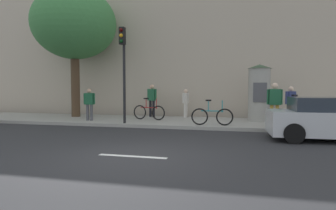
{
  "coord_description": "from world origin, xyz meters",
  "views": [
    {
      "loc": [
        2.57,
        -6.77,
        1.71
      ],
      "look_at": [
        0.44,
        2.0,
        1.19
      ],
      "focal_mm": 30.84,
      "sensor_mm": 36.0,
      "label": 1
    }
  ],
  "objects_px": {
    "pedestrian_in_dark_shirt": "(186,101)",
    "bicycle_upright": "(212,116)",
    "pedestrian_with_bag": "(152,97)",
    "bicycle_leaning": "(149,112)",
    "poster_column": "(259,92)",
    "street_tree": "(74,24)",
    "pedestrian_tallest": "(89,102)",
    "pedestrian_near_pole": "(275,101)",
    "traffic_light": "(123,59)",
    "parked_car_silver": "(335,120)",
    "pedestrian_in_light_jacket": "(291,101)"
  },
  "relations": [
    {
      "from": "traffic_light",
      "to": "pedestrian_near_pole",
      "type": "xyz_separation_m",
      "value": [
        6.4,
        0.28,
        -1.8
      ]
    },
    {
      "from": "pedestrian_near_pole",
      "to": "pedestrian_with_bag",
      "type": "distance_m",
      "value": 6.69
    },
    {
      "from": "pedestrian_in_light_jacket",
      "to": "pedestrian_with_bag",
      "type": "distance_m",
      "value": 7.04
    },
    {
      "from": "pedestrian_in_light_jacket",
      "to": "street_tree",
      "type": "bearing_deg",
      "value": 179.34
    },
    {
      "from": "traffic_light",
      "to": "bicycle_upright",
      "type": "xyz_separation_m",
      "value": [
        3.9,
        0.28,
        -2.47
      ]
    },
    {
      "from": "traffic_light",
      "to": "pedestrian_tallest",
      "type": "xyz_separation_m",
      "value": [
        -2.07,
        0.71,
        -1.96
      ]
    },
    {
      "from": "poster_column",
      "to": "parked_car_silver",
      "type": "distance_m",
      "value": 4.61
    },
    {
      "from": "traffic_light",
      "to": "poster_column",
      "type": "xyz_separation_m",
      "value": [
        5.94,
        2.41,
        -1.48
      ]
    },
    {
      "from": "pedestrian_in_light_jacket",
      "to": "pedestrian_in_dark_shirt",
      "type": "distance_m",
      "value": 5.23
    },
    {
      "from": "street_tree",
      "to": "pedestrian_in_dark_shirt",
      "type": "relative_size",
      "value": 4.61
    },
    {
      "from": "pedestrian_with_bag",
      "to": "parked_car_silver",
      "type": "relative_size",
      "value": 0.42
    },
    {
      "from": "bicycle_leaning",
      "to": "pedestrian_tallest",
      "type": "bearing_deg",
      "value": -159.04
    },
    {
      "from": "street_tree",
      "to": "poster_column",
      "type": "bearing_deg",
      "value": 0.32
    },
    {
      "from": "bicycle_leaning",
      "to": "traffic_light",
      "type": "bearing_deg",
      "value": -110.02
    },
    {
      "from": "pedestrian_in_dark_shirt",
      "to": "pedestrian_in_light_jacket",
      "type": "bearing_deg",
      "value": -11.59
    },
    {
      "from": "pedestrian_in_light_jacket",
      "to": "pedestrian_in_dark_shirt",
      "type": "relative_size",
      "value": 1.08
    },
    {
      "from": "poster_column",
      "to": "pedestrian_with_bag",
      "type": "bearing_deg",
      "value": 172.13
    },
    {
      "from": "street_tree",
      "to": "parked_car_silver",
      "type": "relative_size",
      "value": 1.65
    },
    {
      "from": "pedestrian_near_pole",
      "to": "bicycle_leaning",
      "type": "xyz_separation_m",
      "value": [
        -5.76,
        1.47,
        -0.67
      ]
    },
    {
      "from": "pedestrian_tallest",
      "to": "traffic_light",
      "type": "bearing_deg",
      "value": -18.84
    },
    {
      "from": "poster_column",
      "to": "pedestrian_near_pole",
      "type": "distance_m",
      "value": 2.21
    },
    {
      "from": "poster_column",
      "to": "bicycle_upright",
      "type": "distance_m",
      "value": 3.12
    },
    {
      "from": "pedestrian_with_bag",
      "to": "parked_car_silver",
      "type": "height_order",
      "value": "pedestrian_with_bag"
    },
    {
      "from": "pedestrian_in_dark_shirt",
      "to": "bicycle_upright",
      "type": "relative_size",
      "value": 0.86
    },
    {
      "from": "pedestrian_near_pole",
      "to": "bicycle_upright",
      "type": "bearing_deg",
      "value": -179.98
    },
    {
      "from": "pedestrian_near_pole",
      "to": "bicycle_leaning",
      "type": "relative_size",
      "value": 1.02
    },
    {
      "from": "pedestrian_in_light_jacket",
      "to": "bicycle_leaning",
      "type": "bearing_deg",
      "value": -175.86
    },
    {
      "from": "pedestrian_in_dark_shirt",
      "to": "bicycle_upright",
      "type": "distance_m",
      "value": 3.47
    },
    {
      "from": "pedestrian_in_light_jacket",
      "to": "parked_car_silver",
      "type": "xyz_separation_m",
      "value": [
        0.71,
        -3.83,
        -0.45
      ]
    },
    {
      "from": "pedestrian_near_pole",
      "to": "traffic_light",
      "type": "bearing_deg",
      "value": -177.52
    },
    {
      "from": "pedestrian_with_bag",
      "to": "bicycle_upright",
      "type": "height_order",
      "value": "pedestrian_with_bag"
    },
    {
      "from": "pedestrian_with_bag",
      "to": "bicycle_leaning",
      "type": "relative_size",
      "value": 1.02
    },
    {
      "from": "poster_column",
      "to": "street_tree",
      "type": "distance_m",
      "value": 10.45
    },
    {
      "from": "pedestrian_tallest",
      "to": "bicycle_upright",
      "type": "bearing_deg",
      "value": -4.12
    },
    {
      "from": "pedestrian_in_dark_shirt",
      "to": "pedestrian_near_pole",
      "type": "relative_size",
      "value": 0.86
    },
    {
      "from": "poster_column",
      "to": "pedestrian_in_dark_shirt",
      "type": "xyz_separation_m",
      "value": [
        -3.72,
        0.87,
        -0.49
      ]
    },
    {
      "from": "traffic_light",
      "to": "pedestrian_tallest",
      "type": "height_order",
      "value": "traffic_light"
    },
    {
      "from": "street_tree",
      "to": "pedestrian_with_bag",
      "type": "distance_m",
      "value": 5.87
    },
    {
      "from": "pedestrian_near_pole",
      "to": "pedestrian_in_light_jacket",
      "type": "bearing_deg",
      "value": 64.19
    },
    {
      "from": "street_tree",
      "to": "pedestrian_tallest",
      "type": "bearing_deg",
      "value": -43.36
    },
    {
      "from": "poster_column",
      "to": "parked_car_silver",
      "type": "xyz_separation_m",
      "value": [
        2.11,
        -4.02,
        -0.83
      ]
    },
    {
      "from": "pedestrian_in_dark_shirt",
      "to": "poster_column",
      "type": "bearing_deg",
      "value": -13.12
    },
    {
      "from": "poster_column",
      "to": "bicycle_leaning",
      "type": "bearing_deg",
      "value": -172.83
    },
    {
      "from": "pedestrian_in_light_jacket",
      "to": "parked_car_silver",
      "type": "bearing_deg",
      "value": -79.53
    },
    {
      "from": "poster_column",
      "to": "pedestrian_in_light_jacket",
      "type": "relative_size",
      "value": 1.63
    },
    {
      "from": "pedestrian_tallest",
      "to": "pedestrian_in_dark_shirt",
      "type": "bearing_deg",
      "value": 30.89
    },
    {
      "from": "parked_car_silver",
      "to": "pedestrian_tallest",
      "type": "bearing_deg",
      "value": 167.15
    },
    {
      "from": "bicycle_leaning",
      "to": "parked_car_silver",
      "type": "bearing_deg",
      "value": -24.29
    },
    {
      "from": "traffic_light",
      "to": "pedestrian_in_light_jacket",
      "type": "relative_size",
      "value": 2.55
    },
    {
      "from": "traffic_light",
      "to": "parked_car_silver",
      "type": "height_order",
      "value": "traffic_light"
    }
  ]
}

